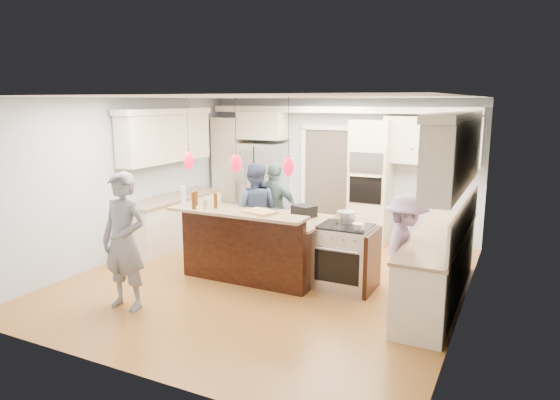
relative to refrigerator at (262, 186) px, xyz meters
The scene contains 23 objects.
ground_plane 3.19m from the refrigerator, 59.58° to the right, with size 6.00×6.00×0.00m, color #AE762F.
room_shell 3.20m from the refrigerator, 59.58° to the right, with size 5.54×6.04×2.72m.
refrigerator is the anchor object (origin of this frame).
oven_column 2.31m from the refrigerator, ahead, with size 0.72×0.69×2.30m.
back_upper_cabinets 1.12m from the refrigerator, ahead, with size 5.30×0.61×2.54m.
right_counter_run 4.63m from the refrigerator, 30.36° to the right, with size 0.64×3.10×2.51m.
left_cabinets 2.05m from the refrigerator, 115.94° to the right, with size 0.64×2.30×2.51m.
kitchen_island 2.91m from the refrigerator, 63.06° to the right, with size 2.10×1.46×1.12m.
island_range 3.71m from the refrigerator, 42.59° to the right, with size 0.82×0.71×0.92m.
pendant_lights 3.53m from the refrigerator, 67.57° to the right, with size 1.75×0.15×1.03m.
person_bar_end 4.43m from the refrigerator, 85.00° to the right, with size 0.65×0.43×1.78m, color slate.
person_far_left 1.97m from the refrigerator, 65.28° to the right, with size 0.79×0.62×1.63m, color navy.
person_far_right 1.81m from the refrigerator, 54.40° to the right, with size 0.94×0.39×1.61m, color #4D6D68.
person_range_side 4.52m from the refrigerator, 37.52° to the right, with size 0.96×0.55×1.49m, color #9E83B0.
floor_rug 4.90m from the refrigerator, 36.03° to the right, with size 0.57×0.84×0.01m, color olive.
water_bottle 3.25m from the refrigerator, 82.56° to the right, with size 0.07×0.07×0.30m, color silver.
beer_bottle_a 3.15m from the refrigerator, 79.89° to the right, with size 0.06×0.06×0.22m, color #4B270D.
beer_bottle_b 3.39m from the refrigerator, 78.49° to the right, with size 0.06×0.06×0.25m, color #4B270D.
beer_bottle_c 3.26m from the refrigerator, 73.56° to the right, with size 0.05×0.05×0.22m, color #4B270D.
drink_can 3.32m from the refrigerator, 75.81° to the right, with size 0.07×0.07×0.12m, color #B7B7BC.
cutting_board 3.52m from the refrigerator, 62.10° to the right, with size 0.42×0.30×0.03m, color tan.
pot_large 3.49m from the refrigerator, 41.29° to the right, with size 0.27×0.27×0.16m, color #B7B7BC.
pot_small 3.93m from the refrigerator, 42.08° to the right, with size 0.18×0.18×0.09m, color #B7B7BC.
Camera 1 is at (3.34, -6.37, 2.65)m, focal length 32.00 mm.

